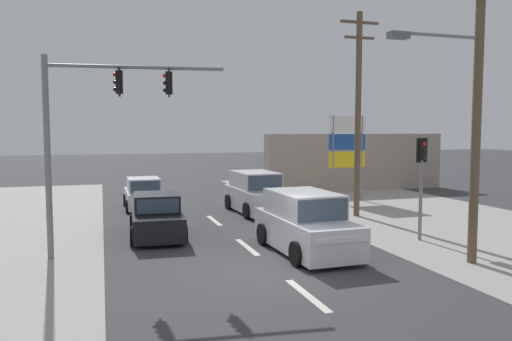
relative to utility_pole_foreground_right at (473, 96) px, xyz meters
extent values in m
plane|color=#3A3A3D|center=(-5.48, 0.83, -4.79)|extent=(140.00, 140.00, 0.00)
cube|color=silver|center=(-5.48, -1.17, -4.78)|extent=(0.20, 2.40, 0.01)
cube|color=silver|center=(-5.48, 3.83, -4.78)|extent=(0.20, 2.40, 0.01)
cube|color=silver|center=(-5.48, 8.83, -4.78)|extent=(0.20, 2.40, 0.01)
cube|color=#A39E99|center=(3.52, 2.83, -4.77)|extent=(10.00, 44.00, 0.02)
cylinder|color=brown|center=(0.15, 0.00, -0.36)|extent=(0.26, 0.26, 8.86)
cylinder|color=slate|center=(-1.15, -0.01, 1.59)|extent=(2.60, 0.11, 0.09)
cube|color=#595B60|center=(-2.45, -0.02, 1.52)|extent=(0.56, 0.28, 0.18)
cylinder|color=brown|center=(0.80, 8.01, -0.33)|extent=(0.26, 0.26, 8.92)
cube|color=brown|center=(0.80, 8.01, 3.68)|extent=(1.80, 0.12, 0.11)
cube|color=brown|center=(0.80, 8.01, 3.03)|extent=(1.40, 0.12, 0.10)
cylinder|color=slate|center=(-11.49, 4.10, -1.79)|extent=(0.18, 0.18, 6.00)
cylinder|color=slate|center=(-8.90, 3.83, 0.91)|extent=(5.18, 0.64, 0.11)
cube|color=black|center=(-9.42, 3.88, 0.46)|extent=(0.23, 0.28, 0.68)
cube|color=black|center=(-9.42, 3.88, 0.46)|extent=(0.08, 0.44, 0.84)
sphere|color=red|center=(-9.54, 3.90, 0.68)|extent=(0.13, 0.13, 0.13)
sphere|color=black|center=(-9.54, 3.90, 0.46)|extent=(0.13, 0.13, 0.13)
sphere|color=black|center=(-9.54, 3.90, 0.24)|extent=(0.13, 0.13, 0.13)
cube|color=black|center=(-7.97, 3.74, 0.46)|extent=(0.23, 0.28, 0.68)
cube|color=black|center=(-7.97, 3.74, 0.46)|extent=(0.08, 0.44, 0.84)
sphere|color=red|center=(-8.09, 3.75, 0.68)|extent=(0.13, 0.13, 0.13)
sphere|color=black|center=(-8.09, 3.75, 0.46)|extent=(0.13, 0.13, 0.13)
sphere|color=black|center=(-8.09, 3.75, 0.24)|extent=(0.13, 0.13, 0.13)
cylinder|color=slate|center=(0.51, 2.98, -3.39)|extent=(0.12, 0.12, 2.80)
cube|color=black|center=(0.51, 2.98, -1.65)|extent=(0.27, 0.22, 0.68)
cube|color=black|center=(0.51, 2.98, -1.65)|extent=(0.44, 0.07, 0.84)
sphere|color=red|center=(0.52, 2.86, -1.43)|extent=(0.13, 0.13, 0.13)
sphere|color=black|center=(0.52, 2.86, -1.65)|extent=(0.13, 0.13, 0.13)
sphere|color=black|center=(0.52, 2.86, -1.87)|extent=(0.13, 0.13, 0.13)
cylinder|color=slate|center=(1.73, 12.39, -2.49)|extent=(0.16, 0.16, 4.60)
cylinder|color=slate|center=(3.43, 12.39, -2.49)|extent=(0.16, 0.16, 4.60)
cube|color=silver|center=(2.58, 12.39, -0.64)|extent=(2.10, 0.14, 0.84)
cube|color=#1E4793|center=(2.58, 12.39, -1.59)|extent=(2.10, 0.14, 0.84)
cube|color=yellow|center=(2.58, 12.39, -2.54)|extent=(2.10, 0.14, 0.84)
cube|color=#A39384|center=(5.52, 16.83, -2.99)|extent=(12.00, 1.00, 3.60)
cube|color=silver|center=(-3.92, 2.60, -4.15)|extent=(1.99, 4.56, 1.00)
cube|color=silver|center=(-3.93, 2.80, -3.27)|extent=(1.81, 2.75, 0.76)
cube|color=#384756|center=(-3.89, 1.43, -3.27)|extent=(1.58, 0.11, 0.65)
cube|color=#384756|center=(-3.98, 4.16, -3.27)|extent=(1.55, 0.11, 0.61)
cube|color=white|center=(-3.85, 0.33, -3.93)|extent=(1.56, 0.09, 0.14)
cylinder|color=black|center=(-2.96, 1.23, -4.43)|extent=(0.24, 0.73, 0.72)
cylinder|color=black|center=(-4.80, 1.17, -4.43)|extent=(0.24, 0.73, 0.72)
cylinder|color=black|center=(-3.05, 4.02, -4.43)|extent=(0.24, 0.73, 0.72)
cylinder|color=black|center=(-4.89, 3.96, -4.43)|extent=(0.24, 0.73, 0.72)
cube|color=black|center=(-8.14, 6.38, -4.25)|extent=(1.91, 4.28, 0.80)
cube|color=black|center=(-8.14, 6.34, -3.54)|extent=(1.65, 1.98, 0.62)
cube|color=#384756|center=(-8.09, 7.30, -3.54)|extent=(1.44, 0.13, 0.53)
cube|color=#384756|center=(-8.19, 5.37, -3.54)|extent=(1.41, 0.13, 0.50)
cube|color=white|center=(-8.03, 8.50, -4.07)|extent=(1.45, 0.11, 0.14)
cylinder|color=black|center=(-8.92, 7.73, -4.47)|extent=(0.22, 0.65, 0.64)
cylinder|color=black|center=(-7.22, 7.64, -4.47)|extent=(0.22, 0.65, 0.64)
cylinder|color=black|center=(-9.05, 5.13, -4.47)|extent=(0.22, 0.65, 0.64)
cylinder|color=black|center=(-7.35, 5.04, -4.47)|extent=(0.22, 0.65, 0.64)
cube|color=silver|center=(-3.17, 10.25, -4.15)|extent=(2.03, 4.58, 1.00)
cube|color=silver|center=(-3.18, 10.45, -3.27)|extent=(1.84, 2.77, 0.76)
cube|color=#384756|center=(-3.12, 9.08, -3.27)|extent=(1.58, 0.13, 0.65)
cube|color=#384756|center=(-3.24, 11.82, -3.27)|extent=(1.55, 0.13, 0.61)
cube|color=white|center=(-3.07, 7.98, -3.93)|extent=(1.56, 0.11, 0.14)
cylinder|color=black|center=(-2.19, 8.90, -4.43)|extent=(0.25, 0.73, 0.72)
cylinder|color=black|center=(-4.03, 8.82, -4.43)|extent=(0.25, 0.73, 0.72)
cylinder|color=black|center=(-2.31, 11.68, -4.43)|extent=(0.25, 0.73, 0.72)
cylinder|color=black|center=(-4.15, 11.60, -4.43)|extent=(0.25, 0.73, 0.72)
cube|color=silver|center=(-8.08, 13.11, -4.28)|extent=(1.62, 3.61, 0.76)
cube|color=silver|center=(-8.08, 12.81, -3.58)|extent=(1.49, 1.91, 0.64)
cube|color=#384756|center=(-8.09, 13.78, -3.58)|extent=(1.36, 0.07, 0.54)
cube|color=#384756|center=(-8.08, 11.84, -3.58)|extent=(1.33, 0.07, 0.51)
cube|color=white|center=(-8.09, 14.93, -4.11)|extent=(1.36, 0.05, 0.14)
cylinder|color=black|center=(-8.89, 14.22, -4.49)|extent=(0.18, 0.60, 0.60)
cylinder|color=black|center=(-7.29, 14.23, -4.49)|extent=(0.18, 0.60, 0.60)
cylinder|color=black|center=(-8.88, 11.99, -4.49)|extent=(0.18, 0.60, 0.60)
cylinder|color=black|center=(-7.28, 12.00, -4.49)|extent=(0.18, 0.60, 0.60)
camera|label=1|loc=(-9.97, -11.63, -0.96)|focal=35.00mm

